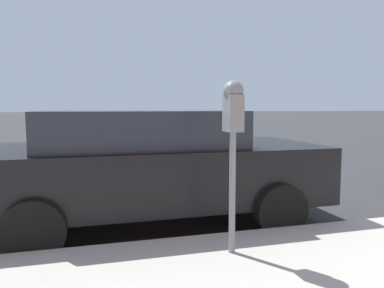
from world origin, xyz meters
TOP-DOWN VIEW (x-y plane):
  - ground_plane at (0.00, 0.00)m, footprint 220.00×220.00m
  - parking_meter at (-2.74, -0.11)m, footprint 0.21×0.19m
  - car_black at (-1.14, 0.41)m, footprint 2.12×4.37m

SIDE VIEW (x-z plane):
  - ground_plane at x=0.00m, z-range 0.00..0.00m
  - car_black at x=-1.14m, z-range 0.05..1.54m
  - parking_meter at x=-2.74m, z-range 0.58..2.20m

